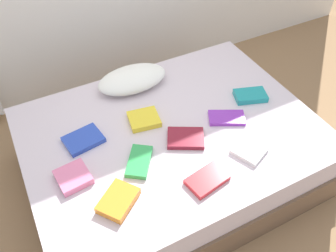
# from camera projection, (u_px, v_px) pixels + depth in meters

# --- Properties ---
(ground_plane) EXTENTS (8.00, 8.00, 0.00)m
(ground_plane) POSITION_uv_depth(u_px,v_px,m) (171.00, 173.00, 2.72)
(ground_plane) COLOR #93704C
(bed) EXTENTS (2.00, 1.50, 0.50)m
(bed) POSITION_uv_depth(u_px,v_px,m) (171.00, 153.00, 2.55)
(bed) COLOR brown
(bed) RESTS_ON ground
(pillow) EXTENTS (0.54, 0.31, 0.13)m
(pillow) POSITION_uv_depth(u_px,v_px,m) (132.00, 79.00, 2.64)
(pillow) COLOR white
(pillow) RESTS_ON bed
(textbook_yellow) EXTENTS (0.23, 0.22, 0.04)m
(textbook_yellow) POSITION_uv_depth(u_px,v_px,m) (144.00, 119.00, 2.40)
(textbook_yellow) COLOR yellow
(textbook_yellow) RESTS_ON bed
(textbook_purple) EXTENTS (0.28, 0.23, 0.03)m
(textbook_purple) POSITION_uv_depth(u_px,v_px,m) (227.00, 118.00, 2.42)
(textbook_purple) COLOR purple
(textbook_purple) RESTS_ON bed
(textbook_green) EXTENTS (0.25, 0.27, 0.03)m
(textbook_green) POSITION_uv_depth(u_px,v_px,m) (139.00, 161.00, 2.14)
(textbook_green) COLOR green
(textbook_green) RESTS_ON bed
(textbook_orange) EXTENTS (0.28, 0.27, 0.05)m
(textbook_orange) POSITION_uv_depth(u_px,v_px,m) (118.00, 200.00, 1.94)
(textbook_orange) COLOR orange
(textbook_orange) RESTS_ON bed
(textbook_blue) EXTENTS (0.26, 0.22, 0.03)m
(textbook_blue) POSITION_uv_depth(u_px,v_px,m) (83.00, 140.00, 2.27)
(textbook_blue) COLOR #2847B7
(textbook_blue) RESTS_ON bed
(textbook_white) EXTENTS (0.24, 0.24, 0.03)m
(textbook_white) POSITION_uv_depth(u_px,v_px,m) (249.00, 150.00, 2.21)
(textbook_white) COLOR white
(textbook_white) RESTS_ON bed
(textbook_teal) EXTENTS (0.26, 0.21, 0.04)m
(textbook_teal) POSITION_uv_depth(u_px,v_px,m) (250.00, 96.00, 2.57)
(textbook_teal) COLOR teal
(textbook_teal) RESTS_ON bed
(textbook_red) EXTENTS (0.26, 0.19, 0.03)m
(textbook_red) POSITION_uv_depth(u_px,v_px,m) (207.00, 180.00, 2.05)
(textbook_red) COLOR red
(textbook_red) RESTS_ON bed
(textbook_pink) EXTENTS (0.20, 0.21, 0.05)m
(textbook_pink) POSITION_uv_depth(u_px,v_px,m) (73.00, 177.00, 2.05)
(textbook_pink) COLOR pink
(textbook_pink) RESTS_ON bed
(textbook_maroon) EXTENTS (0.29, 0.27, 0.03)m
(textbook_maroon) POSITION_uv_depth(u_px,v_px,m) (186.00, 138.00, 2.28)
(textbook_maroon) COLOR maroon
(textbook_maroon) RESTS_ON bed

